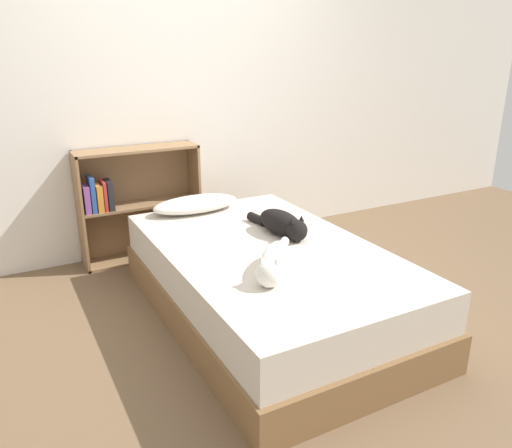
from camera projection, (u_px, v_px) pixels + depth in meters
The scene contains 7 objects.
ground_plane at pixel (267, 315), 3.19m from camera, with size 8.00×8.00×0.00m, color brown.
wall_back at pixel (179, 96), 4.00m from camera, with size 8.00×0.06×2.50m.
bed at pixel (268, 282), 3.11m from camera, with size 1.23×2.06×0.47m.
pillow at pixel (196, 204), 3.67m from camera, with size 0.65×0.28×0.12m.
cat_light at pixel (274, 262), 2.65m from camera, with size 0.47×0.54×0.16m.
cat_dark at pixel (282, 224), 3.21m from camera, with size 0.22×0.57×0.16m.
bookshelf at pixel (133, 202), 3.94m from camera, with size 0.94×0.26×0.90m.
Camera 1 is at (-1.39, -2.45, 1.61)m, focal length 35.00 mm.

